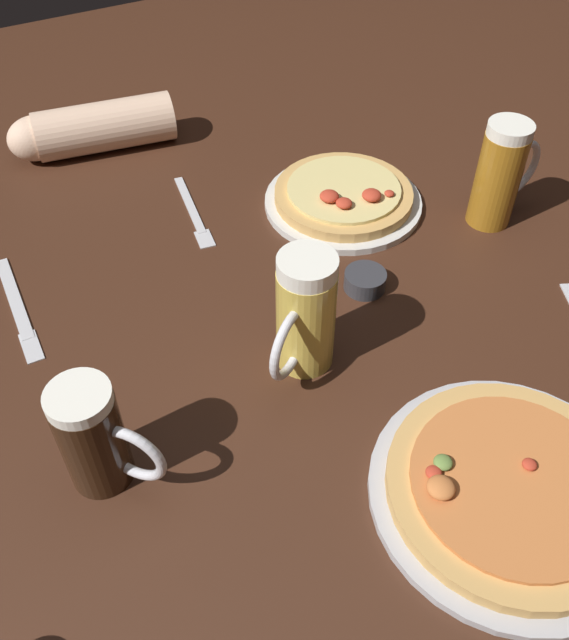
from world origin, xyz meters
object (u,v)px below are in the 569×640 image
Objects in this scene: beer_mug_pale at (501,174)px; knife_right at (17,307)px; beer_mug_dark at (96,438)px; ramekin_sauce at (365,281)px; pizza_plate_far at (343,197)px; beer_mug_amber at (307,314)px; fork_spare at (193,212)px; pizza_plate_near at (511,489)px; diner_arm at (88,129)px.

beer_mug_pale is 0.76× the size of knife_right.
beer_mug_dark is 2.41× the size of ramekin_sauce.
beer_mug_amber reaches higher than pizza_plate_far.
pizza_plate_far is 1.77× the size of beer_mug_dark.
knife_right is 0.32m from fork_spare.
pizza_plate_near is at bearing -52.94° from knife_right.
beer_mug_dark is 0.50× the size of diner_arm.
knife_right is (-0.32, 0.28, -0.08)m from beer_mug_amber.
diner_arm is (-0.33, 0.36, 0.03)m from pizza_plate_far.
beer_mug_pale is 0.59× the size of diner_arm.
pizza_plate_far is at bearing 143.96° from beer_mug_pale.
knife_right is (-0.43, 0.57, -0.01)m from pizza_plate_near.
ramekin_sauce is (0.15, 0.08, -0.07)m from beer_mug_amber.
pizza_plate_near is 1.60× the size of fork_spare.
diner_arm reaches higher than ramekin_sauce.
beer_mug_amber is at bearing -163.05° from beer_mug_pale.
beer_mug_amber is 0.44m from beer_mug_pale.
beer_mug_dark is (-0.40, 0.24, 0.06)m from pizza_plate_near.
beer_mug_dark is 0.30m from beer_mug_amber.
pizza_plate_far is 0.25m from fork_spare.
pizza_plate_far is at bearing 78.18° from pizza_plate_near.
beer_mug_dark is at bearing -166.12° from beer_mug_pale.
beer_mug_pale is at bearing -44.10° from diner_arm.
beer_mug_pale reaches higher than beer_mug_dark.
diner_arm is at bearing 74.62° from beer_mug_dark.
beer_mug_amber is 0.65m from diner_arm.
beer_mug_dark is 0.71m from diner_arm.
pizza_plate_near reaches higher than knife_right.
diner_arm is at bearing 99.21° from beer_mug_amber.
pizza_plate_near is 0.71m from knife_right.
beer_mug_pale reaches higher than fork_spare.
ramekin_sauce reaches higher than knife_right.
knife_right is at bearing 95.57° from beer_mug_dark.
pizza_plate_near is 1.21× the size of pizza_plate_far.
pizza_plate_far reaches higher than ramekin_sauce.
ramekin_sauce is (0.44, 0.13, -0.06)m from beer_mug_dark.
beer_mug_dark reaches higher than diner_arm.
pizza_plate_near is at bearing -79.97° from fork_spare.
beer_mug_amber is at bearing -129.38° from pizza_plate_far.
beer_mug_amber is 0.18m from ramekin_sauce.
beer_mug_pale is (0.42, 0.13, 0.00)m from beer_mug_amber.
pizza_plate_near is at bearing -96.30° from ramekin_sauce.
knife_right is 0.42m from diner_arm.
knife_right is at bearing 157.45° from ramekin_sauce.
beer_mug_pale is at bearing 52.98° from pizza_plate_near.
fork_spare is 0.29m from diner_arm.
ramekin_sauce is 0.51m from knife_right.
fork_spare is (-0.12, 0.66, -0.01)m from pizza_plate_near.
ramekin_sauce is (0.04, 0.37, -0.00)m from pizza_plate_near.
beer_mug_pale is 2.83× the size of ramekin_sauce.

